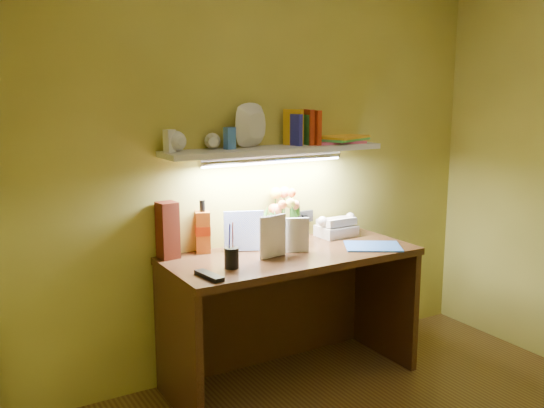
{
  "coord_description": "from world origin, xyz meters",
  "views": [
    {
      "loc": [
        -1.72,
        -1.51,
        1.64
      ],
      "look_at": [
        -0.04,
        1.35,
        1.0
      ],
      "focal_mm": 40.0,
      "sensor_mm": 36.0,
      "label": 1
    }
  ],
  "objects_px": {
    "flower_bouquet": "(283,217)",
    "whisky_bottle": "(203,226)",
    "desk": "(291,317)",
    "desk_clock": "(351,225)",
    "telephone": "(336,225)"
  },
  "relations": [
    {
      "from": "flower_bouquet",
      "to": "whisky_bottle",
      "type": "distance_m",
      "value": 0.48
    },
    {
      "from": "desk",
      "to": "desk_clock",
      "type": "height_order",
      "value": "desk_clock"
    },
    {
      "from": "flower_bouquet",
      "to": "desk",
      "type": "bearing_deg",
      "value": -107.78
    },
    {
      "from": "desk",
      "to": "flower_bouquet",
      "type": "bearing_deg",
      "value": 72.22
    },
    {
      "from": "desk_clock",
      "to": "telephone",
      "type": "bearing_deg",
      "value": -177.2
    },
    {
      "from": "desk",
      "to": "telephone",
      "type": "bearing_deg",
      "value": 22.36
    },
    {
      "from": "desk",
      "to": "whisky_bottle",
      "type": "bearing_deg",
      "value": 148.89
    },
    {
      "from": "telephone",
      "to": "whisky_bottle",
      "type": "distance_m",
      "value": 0.86
    },
    {
      "from": "flower_bouquet",
      "to": "telephone",
      "type": "relative_size",
      "value": 1.44
    },
    {
      "from": "desk",
      "to": "desk_clock",
      "type": "relative_size",
      "value": 17.44
    },
    {
      "from": "telephone",
      "to": "flower_bouquet",
      "type": "bearing_deg",
      "value": 177.33
    },
    {
      "from": "desk",
      "to": "whisky_bottle",
      "type": "xyz_separation_m",
      "value": [
        -0.42,
        0.25,
        0.52
      ]
    },
    {
      "from": "desk",
      "to": "telephone",
      "type": "distance_m",
      "value": 0.64
    },
    {
      "from": "desk",
      "to": "flower_bouquet",
      "type": "distance_m",
      "value": 0.57
    },
    {
      "from": "desk",
      "to": "whisky_bottle",
      "type": "distance_m",
      "value": 0.71
    }
  ]
}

